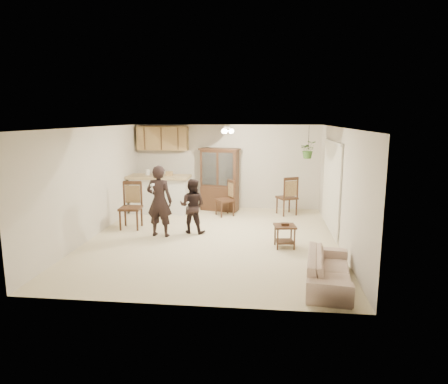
# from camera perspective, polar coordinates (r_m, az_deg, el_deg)

# --- Properties ---
(floor) EXTENTS (6.50, 6.50, 0.00)m
(floor) POSITION_cam_1_polar(r_m,az_deg,el_deg) (9.09, -1.66, -6.74)
(floor) COLOR beige
(floor) RESTS_ON ground
(ceiling) EXTENTS (5.50, 6.50, 0.02)m
(ceiling) POSITION_cam_1_polar(r_m,az_deg,el_deg) (8.68, -1.75, 9.22)
(ceiling) COLOR silver
(ceiling) RESTS_ON wall_back
(wall_back) EXTENTS (5.50, 0.02, 2.50)m
(wall_back) POSITION_cam_1_polar(r_m,az_deg,el_deg) (12.00, 0.42, 3.62)
(wall_back) COLOR beige
(wall_back) RESTS_ON ground
(wall_front) EXTENTS (5.50, 0.02, 2.50)m
(wall_front) POSITION_cam_1_polar(r_m,az_deg,el_deg) (5.67, -6.21, -4.39)
(wall_front) COLOR beige
(wall_front) RESTS_ON ground
(wall_left) EXTENTS (0.02, 6.50, 2.50)m
(wall_left) POSITION_cam_1_polar(r_m,az_deg,el_deg) (9.57, -18.25, 1.30)
(wall_left) COLOR beige
(wall_left) RESTS_ON ground
(wall_right) EXTENTS (0.02, 6.50, 2.50)m
(wall_right) POSITION_cam_1_polar(r_m,az_deg,el_deg) (8.86, 16.21, 0.69)
(wall_right) COLOR beige
(wall_right) RESTS_ON ground
(breakfast_bar) EXTENTS (1.60, 0.55, 1.00)m
(breakfast_bar) POSITION_cam_1_polar(r_m,az_deg,el_deg) (11.58, -9.19, -0.53)
(breakfast_bar) COLOR silver
(breakfast_bar) RESTS_ON floor
(bar_top) EXTENTS (1.75, 0.70, 0.08)m
(bar_top) POSITION_cam_1_polar(r_m,az_deg,el_deg) (11.48, -9.27, 2.16)
(bar_top) COLOR tan
(bar_top) RESTS_ON breakfast_bar
(upper_cabinets) EXTENTS (1.50, 0.34, 0.70)m
(upper_cabinets) POSITION_cam_1_polar(r_m,az_deg,el_deg) (12.09, -8.74, 7.60)
(upper_cabinets) COLOR olive
(upper_cabinets) RESTS_ON wall_back
(vertical_blinds) EXTENTS (0.06, 2.30, 2.10)m
(vertical_blinds) POSITION_cam_1_polar(r_m,az_deg,el_deg) (9.75, 15.03, 0.74)
(vertical_blinds) COLOR beige
(vertical_blinds) RESTS_ON wall_right
(ceiling_fixture) EXTENTS (0.36, 0.36, 0.20)m
(ceiling_fixture) POSITION_cam_1_polar(r_m,az_deg,el_deg) (9.85, 0.39, 8.81)
(ceiling_fixture) COLOR beige
(ceiling_fixture) RESTS_ON ceiling
(hanging_plant) EXTENTS (0.43, 0.37, 0.48)m
(hanging_plant) POSITION_cam_1_polar(r_m,az_deg,el_deg) (11.09, 11.95, 5.94)
(hanging_plant) COLOR #325C24
(hanging_plant) RESTS_ON ceiling
(plant_cord) EXTENTS (0.01, 0.01, 0.65)m
(plant_cord) POSITION_cam_1_polar(r_m,az_deg,el_deg) (11.07, 12.01, 7.61)
(plant_cord) COLOR black
(plant_cord) RESTS_ON ceiling
(sofa) EXTENTS (0.96, 1.95, 0.73)m
(sofa) POSITION_cam_1_polar(r_m,az_deg,el_deg) (6.85, 14.79, -9.77)
(sofa) COLOR beige
(sofa) RESTS_ON floor
(adult) EXTENTS (0.70, 0.50, 1.80)m
(adult) POSITION_cam_1_polar(r_m,az_deg,el_deg) (9.23, -9.23, -0.84)
(adult) COLOR black
(adult) RESTS_ON floor
(child) EXTENTS (0.72, 0.60, 1.35)m
(child) POSITION_cam_1_polar(r_m,az_deg,el_deg) (9.45, -4.57, -1.86)
(child) COLOR black
(child) RESTS_ON floor
(china_hutch) EXTENTS (1.23, 0.68, 1.83)m
(china_hutch) POSITION_cam_1_polar(r_m,az_deg,el_deg) (11.70, -0.62, 1.74)
(china_hutch) COLOR #321D12
(china_hutch) RESTS_ON floor
(side_table) EXTENTS (0.49, 0.49, 0.53)m
(side_table) POSITION_cam_1_polar(r_m,az_deg,el_deg) (8.56, 8.65, -6.22)
(side_table) COLOR #321D12
(side_table) RESTS_ON floor
(chair_bar) EXTENTS (0.54, 0.54, 1.15)m
(chair_bar) POSITION_cam_1_polar(r_m,az_deg,el_deg) (10.14, -13.15, -3.29)
(chair_bar) COLOR #321D12
(chair_bar) RESTS_ON floor
(chair_hutch_left) EXTENTS (0.61, 0.61, 1.00)m
(chair_hutch_left) POSITION_cam_1_polar(r_m,az_deg,el_deg) (11.14, 0.09, -1.97)
(chair_hutch_left) COLOR #321D12
(chair_hutch_left) RESTS_ON floor
(chair_hutch_right) EXTENTS (0.65, 0.65, 1.10)m
(chair_hutch_right) POSITION_cam_1_polar(r_m,az_deg,el_deg) (11.41, 8.94, -1.67)
(chair_hutch_right) COLOR #321D12
(chair_hutch_right) RESTS_ON floor
(controller_adult) EXTENTS (0.06, 0.15, 0.04)m
(controller_adult) POSITION_cam_1_polar(r_m,az_deg,el_deg) (8.81, -10.21, 1.01)
(controller_adult) COLOR silver
(controller_adult) RESTS_ON adult
(controller_child) EXTENTS (0.05, 0.12, 0.03)m
(controller_child) POSITION_cam_1_polar(r_m,az_deg,el_deg) (9.15, -5.20, -1.52)
(controller_child) COLOR silver
(controller_child) RESTS_ON child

